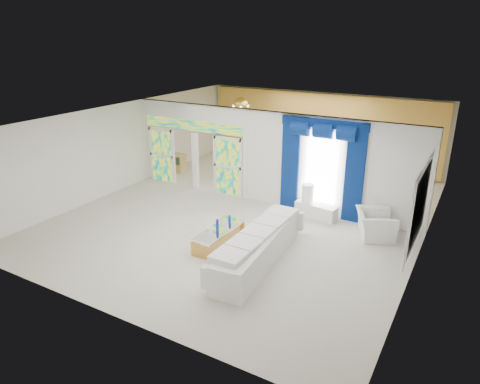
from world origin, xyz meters
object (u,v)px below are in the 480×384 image
Objects in this scene: white_sofa at (259,248)px; coffee_table at (219,237)px; armchair at (375,224)px; grand_piano at (258,164)px; console_table at (316,211)px.

white_sofa reaches higher than coffee_table.
grand_piano is (-5.28, 3.17, 0.10)m from armchair.
coffee_table is at bearing -118.69° from console_table.
white_sofa is 2.07× the size of grand_piano.
console_table is (0.26, 3.24, -0.15)m from white_sofa.
white_sofa is 3.45× the size of armchair.
white_sofa is 2.11× the size of coffee_table.
console_table is 1.91m from armchair.
console_table is at bearing 80.68° from white_sofa.
armchair is at bearing 35.81° from coffee_table.
armchair reaches higher than console_table.
grand_piano is (-3.43, 2.73, 0.25)m from console_table.
grand_piano reaches higher than console_table.
coffee_table is at bearing 101.74° from armchair.
coffee_table is at bearing -77.84° from grand_piano.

